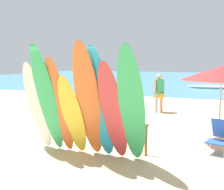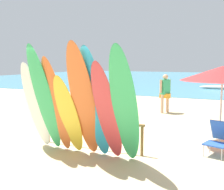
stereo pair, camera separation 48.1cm
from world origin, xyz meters
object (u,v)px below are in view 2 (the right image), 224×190
(surfboard_white_0, at_px, (36,106))
(surfboard_yellow_3, at_px, (68,115))
(beachgoer_photographing, at_px, (93,92))
(surfboard_red_6, at_px, (107,113))
(beach_chair_red, at_px, (219,137))
(surfboard_green_1, at_px, (45,99))
(surfboard_teal_5, at_px, (95,104))
(surfboard_rack, at_px, (91,126))
(beach_umbrella, at_px, (223,73))
(surfboard_green_7, at_px, (125,107))
(surfboard_orange_2, at_px, (56,105))
(beachgoer_by_water, at_px, (165,91))
(surfboard_orange_4, at_px, (83,102))

(surfboard_white_0, bearing_deg, surfboard_yellow_3, -1.69)
(surfboard_yellow_3, xyz_separation_m, beachgoer_photographing, (-1.97, 4.78, -0.04))
(surfboard_red_6, relative_size, beachgoer_photographing, 1.50)
(beach_chair_red, bearing_deg, surfboard_green_1, -141.63)
(surfboard_teal_5, height_order, surfboard_red_6, surfboard_teal_5)
(surfboard_rack, relative_size, surfboard_yellow_3, 1.38)
(surfboard_white_0, distance_m, surfboard_teal_5, 1.74)
(surfboard_red_6, height_order, beach_umbrella, surfboard_red_6)
(surfboard_yellow_3, distance_m, surfboard_green_7, 1.53)
(surfboard_orange_2, height_order, beachgoer_by_water, surfboard_orange_2)
(surfboard_green_1, relative_size, beach_umbrella, 1.28)
(beachgoer_by_water, distance_m, beach_umbrella, 4.84)
(surfboard_green_1, distance_m, beach_chair_red, 4.23)
(surfboard_rack, height_order, surfboard_green_7, surfboard_green_7)
(surfboard_white_0, relative_size, surfboard_green_7, 0.83)
(surfboard_orange_2, relative_size, surfboard_orange_4, 0.86)
(surfboard_yellow_3, distance_m, beach_umbrella, 4.06)
(surfboard_rack, xyz_separation_m, beach_chair_red, (2.96, 0.86, -0.16))
(surfboard_orange_4, distance_m, surfboard_red_6, 0.61)
(surfboard_orange_2, height_order, surfboard_green_7, surfboard_green_7)
(surfboard_orange_2, distance_m, surfboard_yellow_3, 0.39)
(surfboard_teal_5, height_order, beachgoer_photographing, surfboard_teal_5)
(surfboard_red_6, bearing_deg, surfboard_teal_5, 175.18)
(surfboard_green_1, bearing_deg, surfboard_teal_5, 3.50)
(surfboard_green_1, relative_size, surfboard_green_7, 0.99)
(beach_umbrella, bearing_deg, surfboard_rack, -149.89)
(surfboard_green_1, distance_m, beach_umbrella, 4.54)
(surfboard_teal_5, distance_m, beachgoer_by_water, 6.45)
(surfboard_teal_5, distance_m, surfboard_green_7, 0.77)
(beach_chair_red, distance_m, beach_umbrella, 1.69)
(surfboard_rack, relative_size, beachgoer_by_water, 1.69)
(beach_umbrella, bearing_deg, beachgoer_photographing, 154.86)
(surfboard_orange_4, xyz_separation_m, beach_chair_red, (2.72, 1.64, -0.89))
(surfboard_orange_4, relative_size, beachgoer_photographing, 1.77)
(surfboard_green_1, xyz_separation_m, beachgoer_by_water, (1.26, 6.48, -0.35))
(surfboard_teal_5, bearing_deg, beachgoer_by_water, 92.46)
(surfboard_orange_2, relative_size, beach_umbrella, 1.13)
(surfboard_green_7, distance_m, beachgoer_by_water, 6.64)
(beach_chair_red, xyz_separation_m, beach_umbrella, (-0.04, 0.84, 1.47))
(surfboard_rack, distance_m, beachgoer_by_water, 5.75)
(surfboard_green_1, xyz_separation_m, surfboard_yellow_3, (0.62, 0.07, -0.35))
(surfboard_white_0, distance_m, surfboard_red_6, 2.05)
(beachgoer_by_water, bearing_deg, beachgoer_photographing, 150.32)
(beachgoer_photographing, bearing_deg, surfboard_green_1, 142.22)
(surfboard_green_1, relative_size, surfboard_orange_2, 1.13)
(surfboard_teal_5, bearing_deg, beachgoer_photographing, 120.93)
(surfboard_white_0, xyz_separation_m, beach_chair_red, (4.19, 1.48, -0.68))
(surfboard_rack, bearing_deg, surfboard_orange_2, -129.09)
(surfboard_red_6, xyz_separation_m, beachgoer_by_water, (-0.41, 6.50, -0.16))
(surfboard_yellow_3, height_order, surfboard_red_6, surfboard_red_6)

